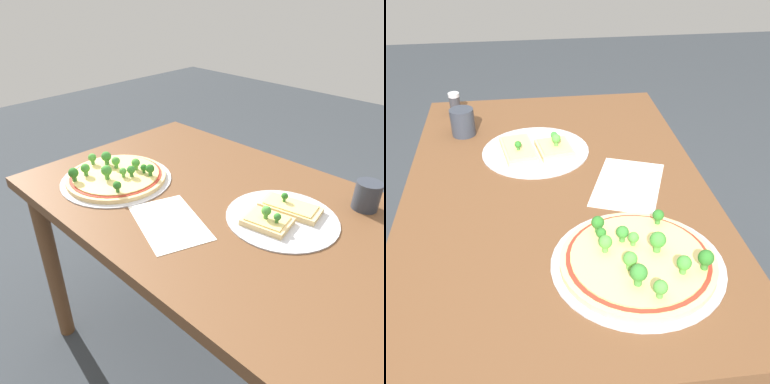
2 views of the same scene
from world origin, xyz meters
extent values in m
plane|color=#33383D|center=(0.00, 0.00, 0.00)|extent=(8.00, 8.00, 0.00)
cube|color=brown|center=(0.00, 0.00, 0.73)|extent=(1.21, 0.78, 0.04)
cylinder|color=brown|center=(-0.54, -0.33, 0.36)|extent=(0.06, 0.06, 0.71)
cylinder|color=brown|center=(-0.54, 0.33, 0.36)|extent=(0.06, 0.06, 0.71)
cylinder|color=#B7B7BC|center=(0.32, 0.14, 0.75)|extent=(0.36, 0.36, 0.00)
cylinder|color=#E5C17F|center=(0.32, 0.14, 0.76)|extent=(0.32, 0.32, 0.01)
cylinder|color=#A82D1E|center=(0.32, 0.14, 0.77)|extent=(0.30, 0.30, 0.00)
cylinder|color=#EACC75|center=(0.32, 0.14, 0.77)|extent=(0.28, 0.28, 0.00)
sphere|color=#3D8933|center=(0.38, 0.22, 0.80)|extent=(0.03, 0.03, 0.03)
cylinder|color=#488E3A|center=(0.38, 0.22, 0.78)|extent=(0.01, 0.01, 0.01)
sphere|color=#286B23|center=(0.22, 0.21, 0.80)|extent=(0.03, 0.03, 0.03)
cylinder|color=#37742D|center=(0.22, 0.21, 0.78)|extent=(0.01, 0.01, 0.01)
sphere|color=#479338|center=(0.29, 0.14, 0.79)|extent=(0.02, 0.02, 0.02)
cylinder|color=#51973E|center=(0.29, 0.14, 0.78)|extent=(0.01, 0.01, 0.01)
sphere|color=#286B23|center=(0.37, 0.26, 0.80)|extent=(0.03, 0.03, 0.03)
cylinder|color=#37742D|center=(0.37, 0.26, 0.78)|extent=(0.01, 0.01, 0.01)
sphere|color=#479338|center=(0.44, 0.15, 0.80)|extent=(0.03, 0.03, 0.03)
cylinder|color=#51973E|center=(0.44, 0.15, 0.78)|extent=(0.01, 0.01, 0.01)
sphere|color=#286B23|center=(0.26, 0.07, 0.79)|extent=(0.02, 0.02, 0.02)
cylinder|color=#37742D|center=(0.26, 0.07, 0.78)|extent=(0.01, 0.01, 0.01)
sphere|color=#337A2D|center=(0.27, 0.12, 0.80)|extent=(0.03, 0.03, 0.03)
cylinder|color=#3F8136|center=(0.27, 0.12, 0.78)|extent=(0.01, 0.01, 0.01)
sphere|color=#479338|center=(0.30, 0.08, 0.80)|extent=(0.03, 0.03, 0.03)
cylinder|color=#51973E|center=(0.30, 0.08, 0.78)|extent=(0.01, 0.01, 0.01)
sphere|color=#337A2D|center=(0.40, 0.12, 0.80)|extent=(0.03, 0.03, 0.03)
cylinder|color=#3F8136|center=(0.40, 0.12, 0.78)|extent=(0.02, 0.02, 0.02)
sphere|color=#3D8933|center=(0.31, 0.18, 0.80)|extent=(0.03, 0.03, 0.03)
cylinder|color=#488E3A|center=(0.31, 0.18, 0.78)|extent=(0.02, 0.02, 0.02)
sphere|color=#479338|center=(0.36, 0.11, 0.80)|extent=(0.03, 0.03, 0.03)
cylinder|color=#51973E|center=(0.36, 0.11, 0.78)|extent=(0.01, 0.01, 0.01)
sphere|color=#286B23|center=(0.23, 0.07, 0.80)|extent=(0.03, 0.03, 0.03)
cylinder|color=#37742D|center=(0.23, 0.07, 0.78)|extent=(0.01, 0.01, 0.01)
cylinder|color=#B7B7BC|center=(-0.19, -0.04, 0.75)|extent=(0.31, 0.31, 0.00)
cube|color=#E5C17F|center=(-0.19, -0.09, 0.76)|extent=(0.18, 0.11, 0.02)
cube|color=#EACC75|center=(-0.19, -0.09, 0.77)|extent=(0.15, 0.10, 0.00)
sphere|color=#286B23|center=(-0.17, -0.09, 0.79)|extent=(0.02, 0.02, 0.02)
cylinder|color=#37742D|center=(-0.17, -0.09, 0.78)|extent=(0.01, 0.01, 0.01)
cube|color=#E5C17F|center=(-0.18, 0.01, 0.76)|extent=(0.14, 0.11, 0.02)
cube|color=#EACC75|center=(-0.18, 0.01, 0.77)|extent=(0.11, 0.10, 0.00)
sphere|color=#479338|center=(-0.18, 0.02, 0.80)|extent=(0.03, 0.03, 0.03)
cylinder|color=#51973E|center=(-0.18, 0.02, 0.78)|extent=(0.01, 0.01, 0.01)
sphere|color=#337A2D|center=(-0.21, 0.01, 0.79)|extent=(0.02, 0.02, 0.02)
cylinder|color=#3F8136|center=(-0.21, 0.01, 0.78)|extent=(0.01, 0.01, 0.01)
cylinder|color=#2D333D|center=(-0.33, -0.26, 0.79)|extent=(0.07, 0.07, 0.08)
cylinder|color=#333338|center=(-0.50, -0.30, 0.78)|extent=(0.03, 0.03, 0.06)
cylinder|color=#B2B2B7|center=(-0.50, -0.30, 0.82)|extent=(0.04, 0.04, 0.01)
cube|color=white|center=(0.01, 0.19, 0.75)|extent=(0.29, 0.24, 0.00)
camera|label=1|loc=(-0.62, 0.75, 1.33)|focal=35.00mm
camera|label=2|loc=(1.05, -0.08, 1.42)|focal=45.00mm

